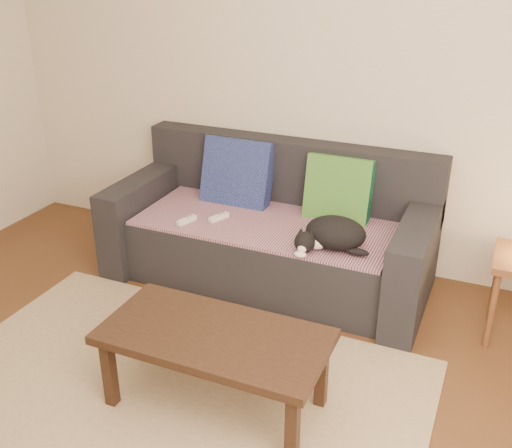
% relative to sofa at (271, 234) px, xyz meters
% --- Properties ---
extents(ground, '(4.50, 4.50, 0.00)m').
position_rel_sofa_xyz_m(ground, '(0.00, -1.57, -0.31)').
color(ground, brown).
rests_on(ground, ground).
extents(back_wall, '(4.50, 0.04, 2.60)m').
position_rel_sofa_xyz_m(back_wall, '(0.00, 0.43, 0.99)').
color(back_wall, beige).
rests_on(back_wall, ground).
extents(sofa, '(2.10, 0.94, 0.87)m').
position_rel_sofa_xyz_m(sofa, '(0.00, 0.00, 0.00)').
color(sofa, '#232328').
rests_on(sofa, ground).
extents(throw_blanket, '(1.66, 0.74, 0.02)m').
position_rel_sofa_xyz_m(throw_blanket, '(0.00, -0.09, 0.12)').
color(throw_blanket, '#3F2647').
rests_on(throw_blanket, sofa).
extents(cushion_navy, '(0.49, 0.26, 0.50)m').
position_rel_sofa_xyz_m(cushion_navy, '(-0.33, 0.17, 0.32)').
color(cushion_navy, '#0F1341').
rests_on(cushion_navy, throw_blanket).
extents(cushion_green, '(0.43, 0.19, 0.44)m').
position_rel_sofa_xyz_m(cushion_green, '(0.40, 0.17, 0.32)').
color(cushion_green, '#0C4F37').
rests_on(cushion_green, throw_blanket).
extents(cat, '(0.44, 0.37, 0.19)m').
position_rel_sofa_xyz_m(cat, '(0.50, -0.28, 0.22)').
color(cat, black).
rests_on(cat, throw_blanket).
extents(wii_remote_a, '(0.08, 0.15, 0.03)m').
position_rel_sofa_xyz_m(wii_remote_a, '(-0.46, -0.31, 0.15)').
color(wii_remote_a, white).
rests_on(wii_remote_a, throw_blanket).
extents(wii_remote_b, '(0.09, 0.15, 0.03)m').
position_rel_sofa_xyz_m(wii_remote_b, '(-0.30, -0.18, 0.15)').
color(wii_remote_b, white).
rests_on(wii_remote_b, throw_blanket).
extents(rug, '(2.50, 1.80, 0.01)m').
position_rel_sofa_xyz_m(rug, '(0.00, -1.42, -0.30)').
color(rug, tan).
rests_on(rug, ground).
extents(coffee_table, '(1.06, 0.53, 0.43)m').
position_rel_sofa_xyz_m(coffee_table, '(0.25, -1.31, 0.06)').
color(coffee_table, '#321F13').
rests_on(coffee_table, rug).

